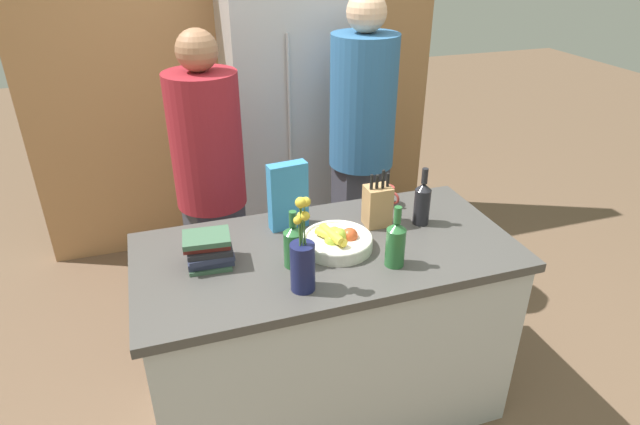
{
  "coord_description": "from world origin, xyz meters",
  "views": [
    {
      "loc": [
        -0.62,
        -1.79,
        2.06
      ],
      "look_at": [
        0.0,
        0.1,
        1.0
      ],
      "focal_mm": 30.0,
      "sensor_mm": 36.0,
      "label": 1
    }
  ],
  "objects_px": {
    "cereal_box": "(288,196)",
    "coffee_mug": "(386,196)",
    "fruit_bowl": "(337,240)",
    "bottle_oil": "(396,243)",
    "person_in_blue": "(362,139)",
    "bottle_vinegar": "(422,202)",
    "book_stack": "(209,250)",
    "bottle_wine": "(293,245)",
    "knife_block": "(377,205)",
    "refrigerator": "(285,122)",
    "flower_vase": "(303,259)",
    "person_at_sink": "(210,179)"
  },
  "relations": [
    {
      "from": "bottle_oil",
      "to": "bottle_wine",
      "type": "xyz_separation_m",
      "value": [
        -0.38,
        0.12,
        -0.01
      ]
    },
    {
      "from": "person_in_blue",
      "to": "bottle_vinegar",
      "type": "bearing_deg",
      "value": -99.77
    },
    {
      "from": "fruit_bowl",
      "to": "bottle_wine",
      "type": "bearing_deg",
      "value": -162.29
    },
    {
      "from": "refrigerator",
      "to": "knife_block",
      "type": "height_order",
      "value": "refrigerator"
    },
    {
      "from": "flower_vase",
      "to": "knife_block",
      "type": "bearing_deg",
      "value": 38.7
    },
    {
      "from": "knife_block",
      "to": "person_at_sink",
      "type": "relative_size",
      "value": 0.16
    },
    {
      "from": "book_stack",
      "to": "bottle_wine",
      "type": "bearing_deg",
      "value": -19.23
    },
    {
      "from": "refrigerator",
      "to": "coffee_mug",
      "type": "distance_m",
      "value": 1.18
    },
    {
      "from": "cereal_box",
      "to": "person_in_blue",
      "type": "xyz_separation_m",
      "value": [
        0.6,
        0.62,
        -0.02
      ]
    },
    {
      "from": "book_stack",
      "to": "person_in_blue",
      "type": "bearing_deg",
      "value": 39.78
    },
    {
      "from": "book_stack",
      "to": "person_at_sink",
      "type": "relative_size",
      "value": 0.12
    },
    {
      "from": "flower_vase",
      "to": "bottle_wine",
      "type": "distance_m",
      "value": 0.17
    },
    {
      "from": "flower_vase",
      "to": "refrigerator",
      "type": "bearing_deg",
      "value": 77.16
    },
    {
      "from": "book_stack",
      "to": "bottle_wine",
      "type": "xyz_separation_m",
      "value": [
        0.31,
        -0.11,
        0.03
      ]
    },
    {
      "from": "cereal_box",
      "to": "person_in_blue",
      "type": "height_order",
      "value": "person_in_blue"
    },
    {
      "from": "bottle_oil",
      "to": "knife_block",
      "type": "bearing_deg",
      "value": 78.67
    },
    {
      "from": "fruit_bowl",
      "to": "bottle_oil",
      "type": "distance_m",
      "value": 0.26
    },
    {
      "from": "cereal_box",
      "to": "bottle_oil",
      "type": "height_order",
      "value": "cereal_box"
    },
    {
      "from": "cereal_box",
      "to": "coffee_mug",
      "type": "height_order",
      "value": "cereal_box"
    },
    {
      "from": "refrigerator",
      "to": "bottle_wine",
      "type": "height_order",
      "value": "refrigerator"
    },
    {
      "from": "person_at_sink",
      "to": "book_stack",
      "type": "bearing_deg",
      "value": -118.35
    },
    {
      "from": "cereal_box",
      "to": "coffee_mug",
      "type": "xyz_separation_m",
      "value": [
        0.5,
        0.06,
        -0.11
      ]
    },
    {
      "from": "fruit_bowl",
      "to": "bottle_vinegar",
      "type": "xyz_separation_m",
      "value": [
        0.43,
        0.08,
        0.07
      ]
    },
    {
      "from": "coffee_mug",
      "to": "bottle_oil",
      "type": "xyz_separation_m",
      "value": [
        -0.19,
        -0.49,
        0.06
      ]
    },
    {
      "from": "bottle_oil",
      "to": "cereal_box",
      "type": "bearing_deg",
      "value": 126.55
    },
    {
      "from": "book_stack",
      "to": "bottle_oil",
      "type": "distance_m",
      "value": 0.73
    },
    {
      "from": "refrigerator",
      "to": "cereal_box",
      "type": "height_order",
      "value": "refrigerator"
    },
    {
      "from": "flower_vase",
      "to": "coffee_mug",
      "type": "bearing_deg",
      "value": 42.78
    },
    {
      "from": "cereal_box",
      "to": "book_stack",
      "type": "relative_size",
      "value": 1.56
    },
    {
      "from": "bottle_vinegar",
      "to": "person_in_blue",
      "type": "relative_size",
      "value": 0.15
    },
    {
      "from": "bottle_oil",
      "to": "person_in_blue",
      "type": "bearing_deg",
      "value": 74.88
    },
    {
      "from": "refrigerator",
      "to": "person_at_sink",
      "type": "relative_size",
      "value": 1.13
    },
    {
      "from": "coffee_mug",
      "to": "bottle_wine",
      "type": "height_order",
      "value": "bottle_wine"
    },
    {
      "from": "fruit_bowl",
      "to": "bottle_vinegar",
      "type": "height_order",
      "value": "bottle_vinegar"
    },
    {
      "from": "coffee_mug",
      "to": "bottle_oil",
      "type": "height_order",
      "value": "bottle_oil"
    },
    {
      "from": "bottle_wine",
      "to": "knife_block",
      "type": "bearing_deg",
      "value": 24.45
    },
    {
      "from": "bottle_oil",
      "to": "person_at_sink",
      "type": "height_order",
      "value": "person_at_sink"
    },
    {
      "from": "coffee_mug",
      "to": "bottle_wine",
      "type": "bearing_deg",
      "value": -146.75
    },
    {
      "from": "bottle_vinegar",
      "to": "person_in_blue",
      "type": "xyz_separation_m",
      "value": [
        0.02,
        0.77,
        0.02
      ]
    },
    {
      "from": "refrigerator",
      "to": "bottle_wine",
      "type": "distance_m",
      "value": 1.58
    },
    {
      "from": "refrigerator",
      "to": "person_at_sink",
      "type": "height_order",
      "value": "refrigerator"
    },
    {
      "from": "refrigerator",
      "to": "person_in_blue",
      "type": "xyz_separation_m",
      "value": [
        0.28,
        -0.61,
        0.07
      ]
    },
    {
      "from": "person_at_sink",
      "to": "refrigerator",
      "type": "bearing_deg",
      "value": 31.12
    },
    {
      "from": "refrigerator",
      "to": "coffee_mug",
      "type": "height_order",
      "value": "refrigerator"
    },
    {
      "from": "knife_block",
      "to": "bottle_wine",
      "type": "xyz_separation_m",
      "value": [
        -0.44,
        -0.2,
        -0.0
      ]
    },
    {
      "from": "bottle_wine",
      "to": "person_in_blue",
      "type": "distance_m",
      "value": 1.13
    },
    {
      "from": "flower_vase",
      "to": "person_in_blue",
      "type": "relative_size",
      "value": 0.21
    },
    {
      "from": "refrigerator",
      "to": "knife_block",
      "type": "relative_size",
      "value": 6.98
    },
    {
      "from": "flower_vase",
      "to": "person_at_sink",
      "type": "height_order",
      "value": "person_at_sink"
    },
    {
      "from": "book_stack",
      "to": "bottle_wine",
      "type": "height_order",
      "value": "bottle_wine"
    }
  ]
}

